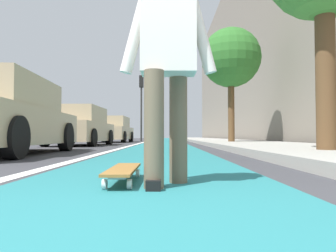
{
  "coord_description": "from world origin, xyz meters",
  "views": [
    {
      "loc": [
        -0.91,
        -0.17,
        0.36
      ],
      "look_at": [
        11.79,
        -0.19,
        0.78
      ],
      "focal_mm": 32.75,
      "sensor_mm": 36.0,
      "label": 1
    }
  ],
  "objects_px": {
    "parked_car_mid": "(80,127)",
    "parked_car_far": "(113,130)",
    "skateboard": "(123,171)",
    "parked_car_near": "(3,117)",
    "skater_person": "(168,58)",
    "street_tree_mid": "(231,58)",
    "traffic_light": "(141,96)"
  },
  "relations": [
    {
      "from": "parked_car_mid",
      "to": "parked_car_far",
      "type": "distance_m",
      "value": 6.1
    },
    {
      "from": "skateboard",
      "to": "parked_car_near",
      "type": "relative_size",
      "value": 0.19
    },
    {
      "from": "skater_person",
      "to": "parked_car_mid",
      "type": "distance_m",
      "value": 10.02
    },
    {
      "from": "parked_car_far",
      "to": "street_tree_mid",
      "type": "distance_m",
      "value": 8.39
    },
    {
      "from": "parked_car_mid",
      "to": "parked_car_far",
      "type": "bearing_deg",
      "value": -1.46
    },
    {
      "from": "skateboard",
      "to": "parked_car_near",
      "type": "xyz_separation_m",
      "value": [
        3.6,
        2.89,
        0.63
      ]
    },
    {
      "from": "parked_car_near",
      "to": "parked_car_mid",
      "type": "xyz_separation_m",
      "value": [
        5.7,
        0.11,
        -0.03
      ]
    },
    {
      "from": "parked_car_near",
      "to": "parked_car_far",
      "type": "xyz_separation_m",
      "value": [
        11.8,
        -0.05,
        -0.02
      ]
    },
    {
      "from": "parked_car_mid",
      "to": "traffic_light",
      "type": "height_order",
      "value": "traffic_light"
    },
    {
      "from": "parked_car_mid",
      "to": "street_tree_mid",
      "type": "height_order",
      "value": "street_tree_mid"
    },
    {
      "from": "skateboard",
      "to": "parked_car_far",
      "type": "relative_size",
      "value": 0.21
    },
    {
      "from": "skateboard",
      "to": "parked_car_far",
      "type": "height_order",
      "value": "parked_car_far"
    },
    {
      "from": "skater_person",
      "to": "street_tree_mid",
      "type": "relative_size",
      "value": 0.34
    },
    {
      "from": "skateboard",
      "to": "street_tree_mid",
      "type": "bearing_deg",
      "value": -16.35
    },
    {
      "from": "skater_person",
      "to": "traffic_light",
      "type": "relative_size",
      "value": 0.37
    },
    {
      "from": "parked_car_far",
      "to": "traffic_light",
      "type": "bearing_deg",
      "value": -27.49
    },
    {
      "from": "parked_car_near",
      "to": "parked_car_far",
      "type": "bearing_deg",
      "value": -0.23
    },
    {
      "from": "skater_person",
      "to": "street_tree_mid",
      "type": "height_order",
      "value": "street_tree_mid"
    },
    {
      "from": "parked_car_near",
      "to": "parked_car_mid",
      "type": "bearing_deg",
      "value": 1.09
    },
    {
      "from": "parked_car_near",
      "to": "parked_car_far",
      "type": "height_order",
      "value": "parked_car_near"
    },
    {
      "from": "skateboard",
      "to": "traffic_light",
      "type": "height_order",
      "value": "traffic_light"
    },
    {
      "from": "traffic_light",
      "to": "parked_car_mid",
      "type": "bearing_deg",
      "value": 169.87
    },
    {
      "from": "skater_person",
      "to": "street_tree_mid",
      "type": "xyz_separation_m",
      "value": [
        10.15,
        -2.59,
        2.6
      ]
    },
    {
      "from": "skateboard",
      "to": "parked_car_far",
      "type": "distance_m",
      "value": 15.67
    },
    {
      "from": "skateboard",
      "to": "parked_car_far",
      "type": "bearing_deg",
      "value": 10.46
    },
    {
      "from": "parked_car_mid",
      "to": "parked_car_near",
      "type": "bearing_deg",
      "value": -178.91
    },
    {
      "from": "skateboard",
      "to": "traffic_light",
      "type": "distance_m",
      "value": 18.43
    },
    {
      "from": "street_tree_mid",
      "to": "skateboard",
      "type": "bearing_deg",
      "value": 163.65
    },
    {
      "from": "parked_car_far",
      "to": "traffic_light",
      "type": "relative_size",
      "value": 0.92
    },
    {
      "from": "parked_car_far",
      "to": "traffic_light",
      "type": "distance_m",
      "value": 3.88
    },
    {
      "from": "parked_car_near",
      "to": "skater_person",
      "type": "bearing_deg",
      "value": -139.18
    },
    {
      "from": "skater_person",
      "to": "parked_car_near",
      "type": "xyz_separation_m",
      "value": [
        3.74,
        3.23,
        -0.21
      ]
    }
  ]
}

